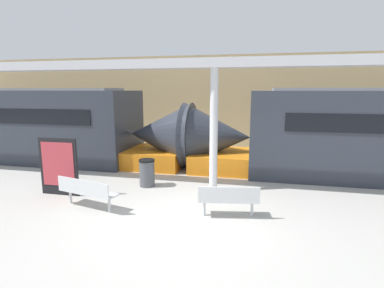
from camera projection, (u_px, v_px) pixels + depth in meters
name	position (u px, v px, depth m)	size (l,w,h in m)	color
ground_plane	(185.00, 223.00, 7.13)	(60.00, 60.00, 0.00)	#B2AFA8
station_wall	(229.00, 101.00, 16.52)	(56.00, 0.20, 5.00)	tan
train_right	(24.00, 126.00, 13.69)	(15.59, 2.93, 3.20)	#2D333D
bench_near	(228.00, 198.00, 7.38)	(1.55, 0.69, 0.82)	silver
bench_far	(86.00, 190.00, 7.94)	(1.80, 0.85, 0.82)	silver
trash_bin	(147.00, 173.00, 9.82)	(0.52, 0.52, 0.90)	#4C4F54
poster_board	(59.00, 166.00, 8.92)	(1.24, 0.07, 1.74)	black
support_column_near	(214.00, 132.00, 9.08)	(0.25, 0.25, 3.76)	silver
canopy_beam	(215.00, 63.00, 8.72)	(28.00, 0.60, 0.28)	#B7B7BC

